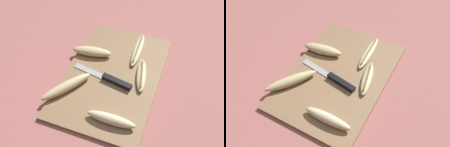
{
  "view_description": "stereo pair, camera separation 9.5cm",
  "coord_description": "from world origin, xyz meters",
  "views": [
    {
      "loc": [
        -0.57,
        -0.21,
        0.75
      ],
      "look_at": [
        0.0,
        0.0,
        0.02
      ],
      "focal_mm": 42.0,
      "sensor_mm": 36.0,
      "label": 1
    },
    {
      "loc": [
        -0.54,
        -0.29,
        0.75
      ],
      "look_at": [
        0.0,
        0.0,
        0.02
      ],
      "focal_mm": 42.0,
      "sensor_mm": 36.0,
      "label": 2
    }
  ],
  "objects": [
    {
      "name": "ground_plane",
      "position": [
        0.0,
        0.0,
        0.0
      ],
      "size": [
        4.0,
        4.0,
        0.0
      ],
      "primitive_type": "plane",
      "color": "#B76B66"
    },
    {
      "name": "cutting_board",
      "position": [
        0.0,
        0.0,
        0.01
      ],
      "size": [
        0.5,
        0.34,
        0.01
      ],
      "color": "#997551",
      "rests_on": "ground_plane"
    },
    {
      "name": "knife",
      "position": [
        -0.03,
        -0.01,
        0.02
      ],
      "size": [
        0.06,
        0.24,
        0.02
      ],
      "rotation": [
        0.0,
        0.0,
        -0.17
      ],
      "color": "black",
      "rests_on": "cutting_board"
    },
    {
      "name": "banana_pale_long",
      "position": [
        -0.18,
        -0.06,
        0.03
      ],
      "size": [
        0.04,
        0.16,
        0.03
      ],
      "rotation": [
        0.0,
        0.0,
        3.15
      ],
      "color": "beige",
      "rests_on": "cutting_board"
    },
    {
      "name": "banana_mellow_near",
      "position": [
        0.07,
        0.11,
        0.03
      ],
      "size": [
        0.07,
        0.16,
        0.03
      ],
      "rotation": [
        0.0,
        0.0,
        3.3
      ],
      "color": "beige",
      "rests_on": "cutting_board"
    },
    {
      "name": "banana_bright_far",
      "position": [
        0.15,
        -0.05,
        0.02
      ],
      "size": [
        0.18,
        0.04,
        0.02
      ],
      "rotation": [
        0.0,
        0.0,
        4.75
      ],
      "color": "beige",
      "rests_on": "cutting_board"
    },
    {
      "name": "banana_ripe_center",
      "position": [
        -0.11,
        0.13,
        0.03
      ],
      "size": [
        0.18,
        0.14,
        0.03
      ],
      "rotation": [
        0.0,
        0.0,
        4.11
      ],
      "color": "beige",
      "rests_on": "cutting_board"
    },
    {
      "name": "banana_cream_curved",
      "position": [
        0.03,
        -0.1,
        0.02
      ],
      "size": [
        0.16,
        0.07,
        0.02
      ],
      "rotation": [
        0.0,
        0.0,
        1.79
      ],
      "color": "beige",
      "rests_on": "cutting_board"
    }
  ]
}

